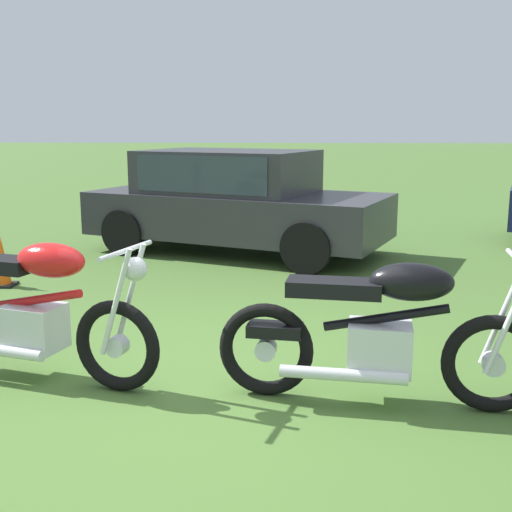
{
  "coord_description": "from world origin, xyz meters",
  "views": [
    {
      "loc": [
        0.62,
        -4.09,
        1.78
      ],
      "look_at": [
        0.39,
        1.63,
        0.61
      ],
      "focal_mm": 45.3,
      "sensor_mm": 36.0,
      "label": 1
    }
  ],
  "objects_px": {
    "motorcycle_red": "(33,312)",
    "car_charcoal": "(234,196)",
    "motorcycle_black": "(381,333)",
    "traffic_cone": "(2,263)"
  },
  "relations": [
    {
      "from": "motorcycle_red",
      "to": "car_charcoal",
      "type": "relative_size",
      "value": 0.44
    },
    {
      "from": "motorcycle_black",
      "to": "car_charcoal",
      "type": "distance_m",
      "value": 5.2
    },
    {
      "from": "motorcycle_red",
      "to": "motorcycle_black",
      "type": "bearing_deg",
      "value": 8.94
    },
    {
      "from": "motorcycle_red",
      "to": "traffic_cone",
      "type": "height_order",
      "value": "motorcycle_red"
    },
    {
      "from": "motorcycle_black",
      "to": "traffic_cone",
      "type": "distance_m",
      "value": 4.79
    },
    {
      "from": "motorcycle_red",
      "to": "traffic_cone",
      "type": "xyz_separation_m",
      "value": [
        -1.37,
        2.63,
        -0.23
      ]
    },
    {
      "from": "motorcycle_black",
      "to": "motorcycle_red",
      "type": "bearing_deg",
      "value": -179.67
    },
    {
      "from": "motorcycle_black",
      "to": "traffic_cone",
      "type": "xyz_separation_m",
      "value": [
        -3.75,
        2.96,
        -0.22
      ]
    },
    {
      "from": "motorcycle_black",
      "to": "car_charcoal",
      "type": "relative_size",
      "value": 0.46
    },
    {
      "from": "motorcycle_red",
      "to": "car_charcoal",
      "type": "distance_m",
      "value": 4.82
    }
  ]
}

